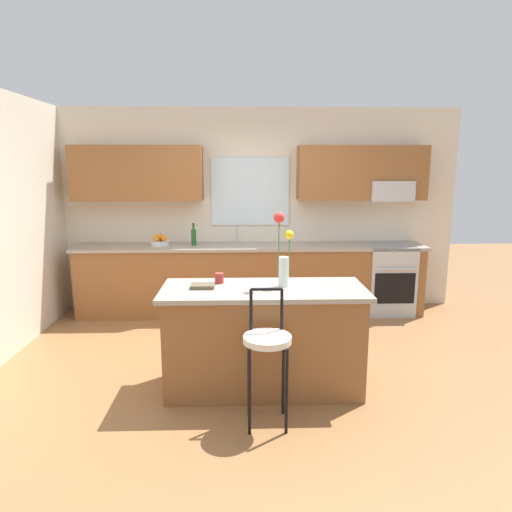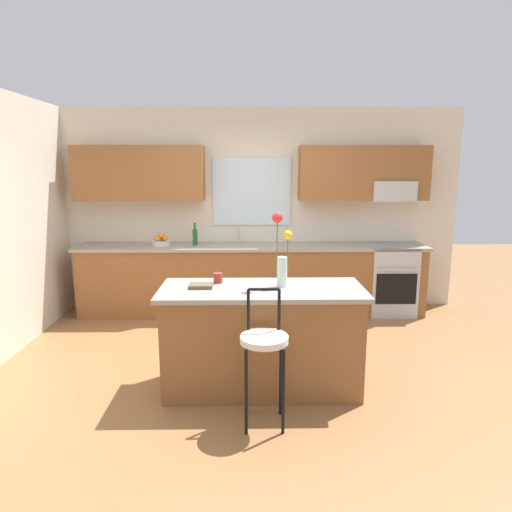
{
  "view_description": "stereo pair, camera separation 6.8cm",
  "coord_description": "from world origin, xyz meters",
  "px_view_note": "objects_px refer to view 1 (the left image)",
  "views": [
    {
      "loc": [
        -0.11,
        -4.2,
        1.94
      ],
      "look_at": [
        0.03,
        0.55,
        1.0
      ],
      "focal_mm": 31.97,
      "sensor_mm": 36.0,
      "label": 1
    },
    {
      "loc": [
        -0.05,
        -4.2,
        1.94
      ],
      "look_at": [
        0.03,
        0.55,
        1.0
      ],
      "focal_mm": 31.97,
      "sensor_mm": 36.0,
      "label": 2
    }
  ],
  "objects_px": {
    "bar_stool_near": "(267,345)",
    "bottle_olive_oil": "(194,237)",
    "cookbook": "(203,286)",
    "fruit_bowl_oranges": "(160,241)",
    "flower_vase": "(283,254)",
    "mug_ceramic": "(219,278)",
    "oven_range": "(388,278)",
    "kitchen_island": "(263,338)"
  },
  "relations": [
    {
      "from": "flower_vase",
      "to": "mug_ceramic",
      "type": "xyz_separation_m",
      "value": [
        -0.56,
        0.14,
        -0.24
      ]
    },
    {
      "from": "kitchen_island",
      "to": "mug_ceramic",
      "type": "distance_m",
      "value": 0.66
    },
    {
      "from": "bar_stool_near",
      "to": "fruit_bowl_oranges",
      "type": "relative_size",
      "value": 4.34
    },
    {
      "from": "fruit_bowl_oranges",
      "to": "bottle_olive_oil",
      "type": "relative_size",
      "value": 0.82
    },
    {
      "from": "flower_vase",
      "to": "bottle_olive_oil",
      "type": "distance_m",
      "value": 2.33
    },
    {
      "from": "mug_ceramic",
      "to": "fruit_bowl_oranges",
      "type": "distance_m",
      "value": 2.16
    },
    {
      "from": "bottle_olive_oil",
      "to": "kitchen_island",
      "type": "bearing_deg",
      "value": -69.23
    },
    {
      "from": "oven_range",
      "to": "flower_vase",
      "type": "bearing_deg",
      "value": -127.62
    },
    {
      "from": "fruit_bowl_oranges",
      "to": "mug_ceramic",
      "type": "bearing_deg",
      "value": -66.2
    },
    {
      "from": "kitchen_island",
      "to": "bar_stool_near",
      "type": "distance_m",
      "value": 0.6
    },
    {
      "from": "cookbook",
      "to": "mug_ceramic",
      "type": "bearing_deg",
      "value": 49.46
    },
    {
      "from": "bar_stool_near",
      "to": "cookbook",
      "type": "bearing_deg",
      "value": 131.53
    },
    {
      "from": "cookbook",
      "to": "bar_stool_near",
      "type": "bearing_deg",
      "value": -48.47
    },
    {
      "from": "bottle_olive_oil",
      "to": "flower_vase",
      "type": "bearing_deg",
      "value": -65.0
    },
    {
      "from": "bar_stool_near",
      "to": "bottle_olive_oil",
      "type": "distance_m",
      "value": 2.86
    },
    {
      "from": "flower_vase",
      "to": "mug_ceramic",
      "type": "distance_m",
      "value": 0.62
    },
    {
      "from": "flower_vase",
      "to": "cookbook",
      "type": "xyz_separation_m",
      "value": [
        -0.69,
        -0.02,
        -0.27
      ]
    },
    {
      "from": "flower_vase",
      "to": "cookbook",
      "type": "bearing_deg",
      "value": -178.22
    },
    {
      "from": "oven_range",
      "to": "flower_vase",
      "type": "height_order",
      "value": "flower_vase"
    },
    {
      "from": "mug_ceramic",
      "to": "kitchen_island",
      "type": "bearing_deg",
      "value": -24.38
    },
    {
      "from": "mug_ceramic",
      "to": "fruit_bowl_oranges",
      "type": "xyz_separation_m",
      "value": [
        -0.87,
        1.97,
        0.01
      ]
    },
    {
      "from": "kitchen_island",
      "to": "cookbook",
      "type": "height_order",
      "value": "cookbook"
    },
    {
      "from": "flower_vase",
      "to": "bar_stool_near",
      "type": "bearing_deg",
      "value": -105.4
    },
    {
      "from": "kitchen_island",
      "to": "flower_vase",
      "type": "relative_size",
      "value": 2.71
    },
    {
      "from": "oven_range",
      "to": "cookbook",
      "type": "distance_m",
      "value": 3.15
    },
    {
      "from": "flower_vase",
      "to": "bottle_olive_oil",
      "type": "bearing_deg",
      "value": 115.0
    },
    {
      "from": "bar_stool_near",
      "to": "fruit_bowl_oranges",
      "type": "distance_m",
      "value": 3.01
    },
    {
      "from": "flower_vase",
      "to": "mug_ceramic",
      "type": "relative_size",
      "value": 7.16
    },
    {
      "from": "flower_vase",
      "to": "mug_ceramic",
      "type": "bearing_deg",
      "value": 166.25
    },
    {
      "from": "cookbook",
      "to": "bottle_olive_oil",
      "type": "distance_m",
      "value": 2.15
    },
    {
      "from": "kitchen_island",
      "to": "bottle_olive_oil",
      "type": "height_order",
      "value": "bottle_olive_oil"
    },
    {
      "from": "oven_range",
      "to": "kitchen_island",
      "type": "height_order",
      "value": "same"
    },
    {
      "from": "mug_ceramic",
      "to": "fruit_bowl_oranges",
      "type": "relative_size",
      "value": 0.38
    },
    {
      "from": "cookbook",
      "to": "fruit_bowl_oranges",
      "type": "bearing_deg",
      "value": 109.05
    },
    {
      "from": "kitchen_island",
      "to": "fruit_bowl_oranges",
      "type": "distance_m",
      "value": 2.54
    },
    {
      "from": "oven_range",
      "to": "fruit_bowl_oranges",
      "type": "height_order",
      "value": "fruit_bowl_oranges"
    },
    {
      "from": "kitchen_island",
      "to": "mug_ceramic",
      "type": "bearing_deg",
      "value": 155.62
    },
    {
      "from": "bar_stool_near",
      "to": "bottle_olive_oil",
      "type": "height_order",
      "value": "bottle_olive_oil"
    },
    {
      "from": "oven_range",
      "to": "flower_vase",
      "type": "relative_size",
      "value": 1.43
    },
    {
      "from": "mug_ceramic",
      "to": "bottle_olive_oil",
      "type": "height_order",
      "value": "bottle_olive_oil"
    },
    {
      "from": "kitchen_island",
      "to": "bottle_olive_oil",
      "type": "relative_size",
      "value": 6.0
    },
    {
      "from": "kitchen_island",
      "to": "bar_stool_near",
      "type": "bearing_deg",
      "value": -90.0
    }
  ]
}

